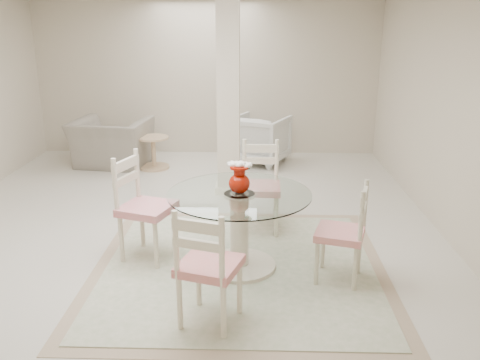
{
  "coord_description": "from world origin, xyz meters",
  "views": [
    {
      "loc": [
        0.87,
        -5.51,
        2.36
      ],
      "look_at": [
        0.72,
        -0.81,
        0.85
      ],
      "focal_mm": 38.0,
      "sensor_mm": 36.0,
      "label": 1
    }
  ],
  "objects_px": {
    "dining_chair_west": "(140,199)",
    "armchair_white": "(259,139)",
    "column": "(229,96)",
    "dining_chair_east": "(348,226)",
    "dining_chair_south": "(206,260)",
    "red_vase": "(239,178)",
    "dining_table": "(239,231)",
    "dining_chair_north": "(260,180)",
    "side_table": "(154,154)",
    "recliner_taupe": "(112,143)"
  },
  "relations": [
    {
      "from": "dining_chair_west",
      "to": "armchair_white",
      "type": "xyz_separation_m",
      "value": [
        1.21,
        3.63,
        -0.23
      ]
    },
    {
      "from": "column",
      "to": "dining_chair_west",
      "type": "xyz_separation_m",
      "value": [
        -0.78,
        -2.08,
        -0.72
      ]
    },
    {
      "from": "dining_chair_east",
      "to": "dining_chair_south",
      "type": "xyz_separation_m",
      "value": [
        -1.22,
        -0.78,
        0.03
      ]
    },
    {
      "from": "red_vase",
      "to": "armchair_white",
      "type": "bearing_deg",
      "value": 86.85
    },
    {
      "from": "dining_table",
      "to": "dining_chair_north",
      "type": "xyz_separation_m",
      "value": [
        0.2,
        1.0,
        0.2
      ]
    },
    {
      "from": "dining_chair_east",
      "to": "dining_chair_north",
      "type": "height_order",
      "value": "dining_chair_north"
    },
    {
      "from": "dining_chair_north",
      "to": "dining_chair_west",
      "type": "relative_size",
      "value": 0.95
    },
    {
      "from": "red_vase",
      "to": "side_table",
      "type": "distance_m",
      "value": 3.81
    },
    {
      "from": "dining_chair_east",
      "to": "dining_chair_west",
      "type": "relative_size",
      "value": 0.88
    },
    {
      "from": "dining_chair_east",
      "to": "dining_chair_west",
      "type": "xyz_separation_m",
      "value": [
        -2.0,
        0.45,
        0.07
      ]
    },
    {
      "from": "column",
      "to": "recliner_taupe",
      "type": "relative_size",
      "value": 2.29
    },
    {
      "from": "red_vase",
      "to": "dining_chair_east",
      "type": "distance_m",
      "value": 1.09
    },
    {
      "from": "dining_chair_north",
      "to": "recliner_taupe",
      "type": "relative_size",
      "value": 0.96
    },
    {
      "from": "dining_chair_west",
      "to": "dining_chair_east",
      "type": "bearing_deg",
      "value": -83.51
    },
    {
      "from": "dining_chair_south",
      "to": "red_vase",
      "type": "bearing_deg",
      "value": -85.18
    },
    {
      "from": "armchair_white",
      "to": "side_table",
      "type": "height_order",
      "value": "armchair_white"
    },
    {
      "from": "side_table",
      "to": "red_vase",
      "type": "bearing_deg",
      "value": -66.29
    },
    {
      "from": "dining_chair_south",
      "to": "dining_chair_north",
      "type": "bearing_deg",
      "value": -84.61
    },
    {
      "from": "dining_table",
      "to": "dining_chair_west",
      "type": "height_order",
      "value": "dining_chair_west"
    },
    {
      "from": "dining_chair_east",
      "to": "recliner_taupe",
      "type": "bearing_deg",
      "value": -123.41
    },
    {
      "from": "dining_chair_south",
      "to": "side_table",
      "type": "height_order",
      "value": "dining_chair_south"
    },
    {
      "from": "dining_chair_north",
      "to": "armchair_white",
      "type": "bearing_deg",
      "value": 90.84
    },
    {
      "from": "dining_chair_west",
      "to": "side_table",
      "type": "relative_size",
      "value": 2.27
    },
    {
      "from": "dining_chair_west",
      "to": "armchair_white",
      "type": "relative_size",
      "value": 1.36
    },
    {
      "from": "column",
      "to": "dining_chair_north",
      "type": "bearing_deg",
      "value": -71.99
    },
    {
      "from": "column",
      "to": "recliner_taupe",
      "type": "distance_m",
      "value": 2.58
    },
    {
      "from": "red_vase",
      "to": "dining_chair_west",
      "type": "bearing_deg",
      "value": 167.36
    },
    {
      "from": "red_vase",
      "to": "dining_chair_north",
      "type": "height_order",
      "value": "dining_chair_north"
    },
    {
      "from": "dining_table",
      "to": "dining_chair_west",
      "type": "bearing_deg",
      "value": 167.16
    },
    {
      "from": "dining_table",
      "to": "column",
      "type": "bearing_deg",
      "value": 95.45
    },
    {
      "from": "dining_table",
      "to": "armchair_white",
      "type": "xyz_separation_m",
      "value": [
        0.21,
        3.86,
        0.0
      ]
    },
    {
      "from": "red_vase",
      "to": "recliner_taupe",
      "type": "height_order",
      "value": "red_vase"
    },
    {
      "from": "red_vase",
      "to": "dining_chair_south",
      "type": "xyz_separation_m",
      "value": [
        -0.22,
        -1.0,
        -0.34
      ]
    },
    {
      "from": "red_vase",
      "to": "recliner_taupe",
      "type": "distance_m",
      "value": 4.27
    },
    {
      "from": "dining_chair_south",
      "to": "recliner_taupe",
      "type": "xyz_separation_m",
      "value": [
        -2.0,
        4.6,
        -0.21
      ]
    },
    {
      "from": "red_vase",
      "to": "dining_chair_north",
      "type": "distance_m",
      "value": 1.07
    },
    {
      "from": "dining_chair_west",
      "to": "recliner_taupe",
      "type": "relative_size",
      "value": 1.01
    },
    {
      "from": "dining_chair_south",
      "to": "recliner_taupe",
      "type": "distance_m",
      "value": 5.02
    },
    {
      "from": "dining_table",
      "to": "red_vase",
      "type": "xyz_separation_m",
      "value": [
        0.0,
        0.0,
        0.53
      ]
    },
    {
      "from": "column",
      "to": "dining_table",
      "type": "relative_size",
      "value": 1.99
    },
    {
      "from": "dining_chair_north",
      "to": "side_table",
      "type": "relative_size",
      "value": 2.16
    },
    {
      "from": "dining_chair_west",
      "to": "armchair_white",
      "type": "bearing_deg",
      "value": 0.72
    },
    {
      "from": "dining_chair_north",
      "to": "dining_chair_west",
      "type": "xyz_separation_m",
      "value": [
        -1.21,
        -0.77,
        0.03
      ]
    },
    {
      "from": "side_table",
      "to": "dining_table",
      "type": "bearing_deg",
      "value": -66.32
    },
    {
      "from": "dining_chair_south",
      "to": "column",
      "type": "bearing_deg",
      "value": -72.59
    },
    {
      "from": "column",
      "to": "red_vase",
      "type": "relative_size",
      "value": 8.79
    },
    {
      "from": "dining_chair_south",
      "to": "dining_chair_west",
      "type": "bearing_deg",
      "value": -40.15
    },
    {
      "from": "dining_chair_west",
      "to": "dining_chair_south",
      "type": "relative_size",
      "value": 1.07
    },
    {
      "from": "dining_chair_east",
      "to": "recliner_taupe",
      "type": "height_order",
      "value": "dining_chair_east"
    },
    {
      "from": "column",
      "to": "recliner_taupe",
      "type": "height_order",
      "value": "column"
    }
  ]
}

